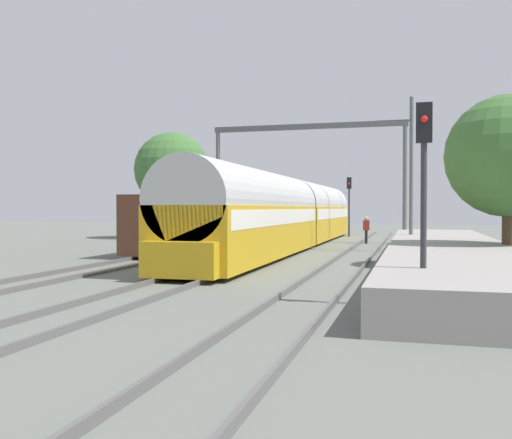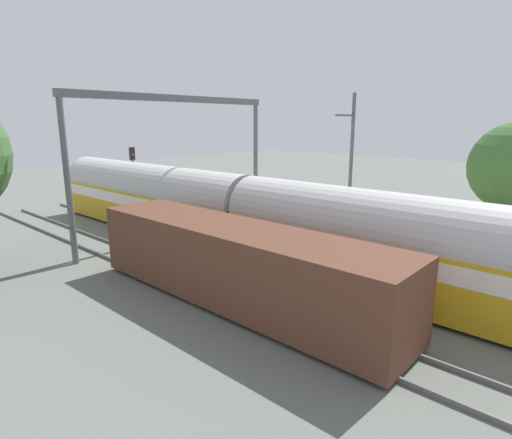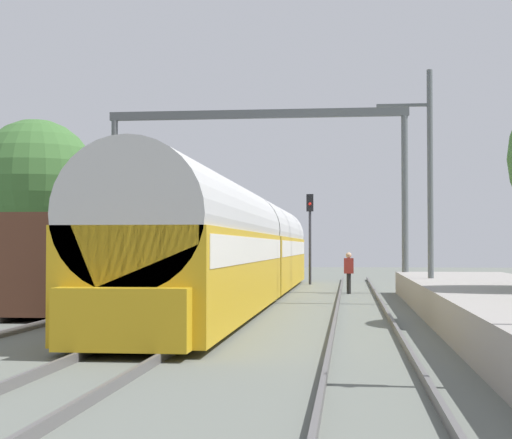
{
  "view_description": "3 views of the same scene",
  "coord_description": "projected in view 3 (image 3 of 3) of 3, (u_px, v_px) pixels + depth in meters",
  "views": [
    {
      "loc": [
        6.74,
        -21.86,
        2.26
      ],
      "look_at": [
        0.0,
        2.62,
        1.76
      ],
      "focal_mm": 39.89,
      "sensor_mm": 36.0,
      "label": 1
    },
    {
      "loc": [
        -14.43,
        -3.25,
        6.49
      ],
      "look_at": [
        0.49,
        10.21,
        1.76
      ],
      "focal_mm": 29.35,
      "sensor_mm": 36.0,
      "label": 2
    },
    {
      "loc": [
        3.92,
        -20.34,
        1.98
      ],
      "look_at": [
        0.0,
        15.17,
        3.12
      ],
      "focal_mm": 59.01,
      "sensor_mm": 36.0,
      "label": 3
    }
  ],
  "objects": [
    {
      "name": "ground",
      "position": [
        188.0,
        327.0,
        20.57
      ],
      "size": [
        120.0,
        120.0,
        0.0
      ],
      "primitive_type": "plane",
      "color": "slate"
    },
    {
      "name": "catenary_pole_east_mid",
      "position": [
        429.0,
        182.0,
        28.51
      ],
      "size": [
        1.9,
        0.2,
        8.0
      ],
      "color": "#52595B",
      "rests_on": "ground"
    },
    {
      "name": "passenger_train",
      "position": [
        241.0,
        247.0,
        30.86
      ],
      "size": [
        2.93,
        32.85,
        3.82
      ],
      "color": "gold",
      "rests_on": "ground"
    },
    {
      "name": "track_west",
      "position": [
        188.0,
        324.0,
        20.57
      ],
      "size": [
        1.52,
        60.0,
        0.16
      ],
      "color": "#585656",
      "rests_on": "ground"
    },
    {
      "name": "track_east",
      "position": [
        364.0,
        326.0,
        20.1
      ],
      "size": [
        1.52,
        60.0,
        0.16
      ],
      "color": "#585656",
      "rests_on": "ground"
    },
    {
      "name": "platform",
      "position": [
        512.0,
        306.0,
        21.68
      ],
      "size": [
        4.4,
        28.0,
        0.9
      ],
      "color": "gray",
      "rests_on": "ground"
    },
    {
      "name": "freight_car",
      "position": [
        100.0,
        262.0,
        27.89
      ],
      "size": [
        2.8,
        13.0,
        2.7
      ],
      "color": "#563323",
      "rests_on": "ground"
    },
    {
      "name": "catenary_gantry",
      "position": [
        257.0,
        161.0,
        36.13
      ],
      "size": [
        12.96,
        0.28,
        7.86
      ],
      "color": "#52595B",
      "rests_on": "ground"
    },
    {
      "name": "railway_signal_far",
      "position": [
        310.0,
        226.0,
        43.69
      ],
      "size": [
        0.36,
        0.3,
        4.7
      ],
      "color": "#2D2D33",
      "rests_on": "ground"
    },
    {
      "name": "tree_west_background",
      "position": [
        36.0,
        179.0,
        39.25
      ],
      "size": [
        5.57,
        5.57,
        7.92
      ],
      "color": "#4C3826",
      "rests_on": "ground"
    },
    {
      "name": "person_crossing",
      "position": [
        349.0,
        269.0,
        34.96
      ],
      "size": [
        0.4,
        0.24,
        1.73
      ],
      "rotation": [
        0.0,
        0.0,
        3.15
      ],
      "color": "black",
      "rests_on": "ground"
    },
    {
      "name": "track_far_west",
      "position": [
        20.0,
        322.0,
        21.04
      ],
      "size": [
        1.52,
        60.0,
        0.16
      ],
      "color": "#585656",
      "rests_on": "ground"
    }
  ]
}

